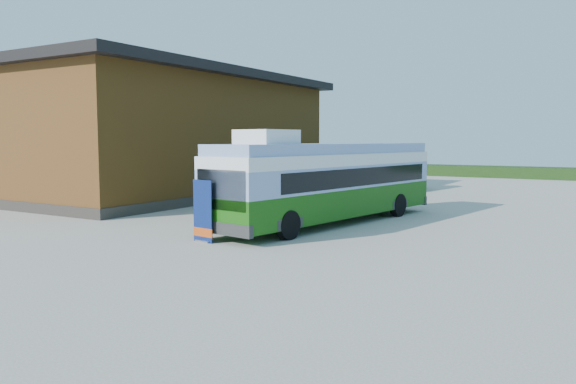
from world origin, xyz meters
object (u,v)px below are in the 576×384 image
Objects in this scene: banner at (203,217)px; bus at (329,179)px; person_b at (272,205)px; picnic_table at (256,206)px; slurry_tanker at (398,170)px; person_a at (229,197)px.

bus is at bearing 83.50° from banner.
banner is at bearing -96.50° from bus.
person_b is (-1.19, -2.50, -0.87)m from bus.
bus is 6.38m from banner.
bus reaches higher than banner.
picnic_table is 16.08m from slurry_tanker.
bus is at bearing -10.81° from person_a.
picnic_table is 0.77× the size of person_a.
bus is 3.72m from picnic_table.
banner reaches higher than person_b.
banner is 1.11× the size of person_b.
picnic_table is 1.29m from person_a.
bus is 6.56× the size of person_a.
slurry_tanker is (1.59, 16.84, 0.47)m from person_a.
person_b is (3.21, -1.46, -0.02)m from person_a.
person_a is 16.92m from slurry_tanker.
bus is 8.47× the size of picnic_table.
person_a is at bearing -157.77° from bus.
banner is 5.72m from person_a.
picnic_table is at bearing -83.80° from slurry_tanker.
person_b is 18.38m from slurry_tanker.
slurry_tanker reaches higher than picnic_table.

